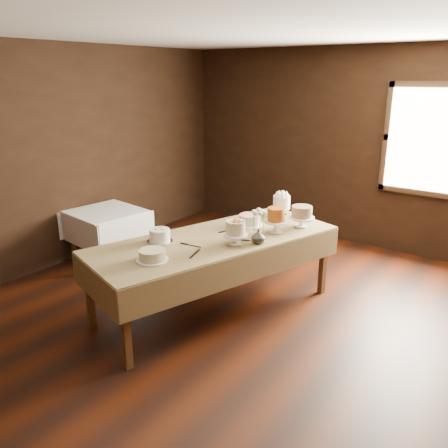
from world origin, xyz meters
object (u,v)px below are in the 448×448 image
at_px(cake_meringue, 281,206).
at_px(cake_server_d, 257,242).
at_px(cake_cream, 152,256).
at_px(cake_server_c, 232,230).
at_px(side_table, 106,217).
at_px(cake_server_a, 194,246).
at_px(cake_flowers, 235,234).
at_px(cake_speckled, 302,217).
at_px(display_table, 215,244).
at_px(cake_lattice, 250,221).
at_px(cake_caramel, 276,221).
at_px(flower_vase, 258,237).
at_px(cake_server_b, 193,256).
at_px(cake_swirl, 160,236).

bearing_deg(cake_meringue, cake_server_d, -74.86).
bearing_deg(cake_cream, cake_server_c, 85.34).
height_order(side_table, cake_server_c, cake_server_c).
distance_m(cake_server_a, cake_server_c, 0.61).
distance_m(cake_flowers, cake_server_d, 0.26).
distance_m(cake_meringue, cake_server_a, 1.42).
relative_size(cake_meringue, cake_speckled, 0.87).
height_order(display_table, cake_meringue, cake_meringue).
bearing_deg(cake_cream, cake_server_d, 62.60).
bearing_deg(side_table, cake_server_c, 2.33).
relative_size(cake_lattice, cake_server_a, 1.25).
height_order(cake_caramel, flower_vase, cake_caramel).
distance_m(cake_flowers, cake_server_a, 0.42).
bearing_deg(cake_cream, cake_speckled, 68.97).
bearing_deg(cake_server_a, cake_meringue, 76.98).
distance_m(cake_meringue, cake_server_b, 1.61).
bearing_deg(cake_meringue, cake_lattice, -101.47).
distance_m(cake_meringue, cake_speckled, 0.46).
bearing_deg(cake_swirl, cake_lattice, 66.26).
bearing_deg(cake_cream, cake_lattice, 83.99).
bearing_deg(cake_flowers, cake_swirl, -149.60).
xyz_separation_m(cake_cream, cake_server_c, (0.09, 1.11, -0.05)).
xyz_separation_m(side_table, cake_server_c, (1.98, 0.08, 0.19)).
height_order(cake_lattice, cake_caramel, cake_caramel).
bearing_deg(cake_meringue, cake_cream, -97.53).
relative_size(side_table, cake_server_d, 3.87).
xyz_separation_m(cake_swirl, flower_vase, (0.82, 0.54, 0.01)).
bearing_deg(cake_flowers, cake_server_d, 54.57).
height_order(side_table, cake_swirl, cake_swirl).
xyz_separation_m(cake_caramel, cake_server_b, (-0.28, -1.04, -0.12)).
relative_size(side_table, cake_meringue, 3.64).
bearing_deg(flower_vase, cake_lattice, 131.41).
bearing_deg(cake_server_d, cake_swirl, -164.61).
bearing_deg(cake_caramel, side_table, -172.66).
height_order(cake_meringue, cake_server_a, cake_meringue).
bearing_deg(cake_lattice, flower_vase, -48.59).
bearing_deg(cake_server_a, cake_lattice, 79.60).
distance_m(cake_caramel, cake_server_d, 0.39).
distance_m(cake_meringue, flower_vase, 1.00).
distance_m(side_table, cake_server_d, 2.40).
distance_m(side_table, cake_caramel, 2.43).
relative_size(cake_cream, cake_server_c, 1.22).
xyz_separation_m(display_table, cake_speckled, (0.54, 0.85, 0.17)).
xyz_separation_m(display_table, cake_server_b, (0.13, -0.51, 0.06)).
bearing_deg(display_table, cake_server_b, -75.73).
relative_size(cake_caramel, cake_server_b, 1.17).
height_order(cake_speckled, cake_server_a, cake_speckled).
bearing_deg(cake_cream, cake_server_a, 81.38).
xyz_separation_m(cake_swirl, cake_server_a, (0.36, 0.10, -0.06)).
bearing_deg(cake_server_b, cake_swirl, -117.90).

